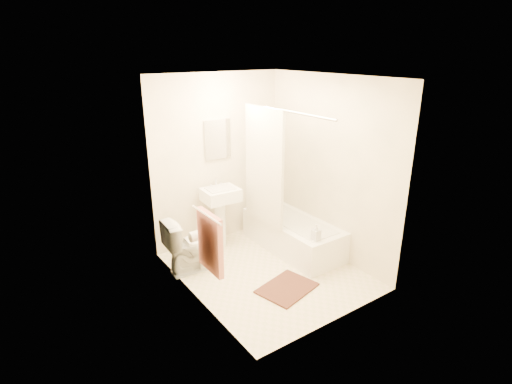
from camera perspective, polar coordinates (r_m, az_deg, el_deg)
floor at (r=5.22m, az=1.60°, el=-11.17°), size 2.40×2.40×0.00m
ceiling at (r=4.48m, az=1.90°, el=16.16°), size 2.40×2.40×0.00m
wall_back at (r=5.68m, az=-5.49°, el=4.57°), size 2.00×0.02×2.40m
wall_left at (r=4.23m, az=-9.25°, el=-1.02°), size 0.02×2.40×2.40m
wall_right at (r=5.34m, az=10.42°, el=3.35°), size 0.02×2.40×2.40m
mirror at (r=5.59m, az=-5.49°, el=7.50°), size 0.40×0.03×0.55m
curtain_rod at (r=4.78m, az=4.06°, el=11.54°), size 0.03×1.70×0.03m
shower_curtain at (r=5.26m, az=1.13°, el=3.65°), size 0.04×0.80×1.55m
towel_bar at (r=4.07m, az=-7.12°, el=-3.25°), size 0.02×0.60×0.02m
towel at (r=4.22m, az=-6.57°, el=-7.16°), size 0.06×0.45×0.66m
toilet_paper at (r=4.55m, az=-8.77°, el=-6.29°), size 0.11×0.12×0.12m
toilet at (r=5.14m, az=-9.02°, el=-7.43°), size 0.74×0.44×0.70m
sink at (r=5.65m, az=-5.07°, el=-3.28°), size 0.50×0.41×0.95m
bathtub at (r=5.69m, az=5.26°, el=-6.01°), size 0.67×1.53×0.43m
bath_mat at (r=4.87m, az=4.44°, el=-13.52°), size 0.75×0.63×0.02m
soap_bottle at (r=5.03m, az=8.57°, el=-5.72°), size 0.10×0.10×0.21m
scrub_brush at (r=6.07m, az=2.46°, el=-1.80°), size 0.06×0.18×0.04m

